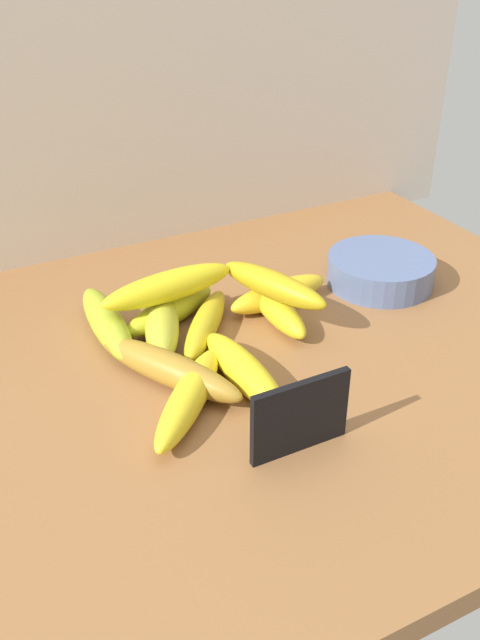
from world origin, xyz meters
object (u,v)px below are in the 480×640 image
Objects in this scene: banana_7 at (206,324)px; banana_8 at (189,397)px; banana_9 at (273,285)px; banana_1 at (279,294)px; banana_5 at (162,326)px; banana_4 at (244,371)px; banana_10 at (169,286)px; banana_3 at (171,310)px; chalkboard_sign at (300,419)px; banana_2 at (107,323)px; banana_6 at (276,309)px; fruit_bowl at (380,270)px; banana_0 at (169,369)px.

banana_7 is 0.91× the size of banana_8.
banana_8 is 21.66cm from banana_9.
banana_5 reaches higher than banana_1.
banana_4 is at bearing -132.31° from banana_1.
banana_8 is 1.11× the size of banana_9.
banana_3 is at bearing 63.88° from banana_10.
banana_8 is at bearing 124.84° from chalkboard_sign.
banana_10 reaches higher than banana_2.
chalkboard_sign is 0.65× the size of banana_7.
banana_5 is at bearing 170.90° from banana_6.
banana_8 is at bearing -168.91° from banana_4.
banana_9 reaches higher than banana_2.
chalkboard_sign reaches higher than fruit_bowl.
banana_8 is (-5.37, -18.24, -0.10)cm from banana_3.
banana_6 is 3.75cm from banana_9.
banana_5 is at bearing -128.30° from banana_10.
fruit_bowl is at bearing 40.71° from chalkboard_sign.
banana_6 is (-2.31, -3.32, -0.01)cm from banana_1.
chalkboard_sign is 18.26cm from banana_0.
fruit_bowl is at bearing 24.00° from banana_4.
banana_7 is (8.07, 7.40, -0.29)cm from banana_0.
chalkboard_sign is at bearing -65.91° from banana_0.
banana_10 is (-15.28, 2.08, 4.01)cm from banana_1.
fruit_bowl reaches higher than banana_6.
banana_2 is 1.09× the size of banana_4.
fruit_bowl is 0.99× the size of banana_1.
chalkboard_sign reaches higher than banana_8.
banana_6 is (12.68, -6.01, -0.07)cm from banana_3.
banana_1 is at bearing 10.71° from banana_7.
fruit_bowl reaches higher than banana_7.
banana_5 is at bearing 100.55° from chalkboard_sign.
chalkboard_sign is at bearing -113.52° from banana_9.
banana_4 is (0.06, 12.21, -1.86)cm from chalkboard_sign.
banana_3 is at bearing 173.24° from fruit_bowl.
chalkboard_sign is 28.55cm from banana_10.
banana_0 is at bearing -166.74° from fruit_bowl.
fruit_bowl is 32.12cm from banana_10.
fruit_bowl is 40.22cm from banana_2.
banana_4 is at bearing -58.29° from banana_2.
chalkboard_sign is 0.69× the size of banana_5.
banana_1 is 17.63cm from banana_5.
banana_3 is at bearing 66.81° from banana_0.
banana_6 is at bearing -173.08° from fruit_bowl.
banana_4 is at bearing -70.06° from banana_5.
banana_10 reaches higher than banana_9.
chalkboard_sign is 25.12cm from banana_9.
chalkboard_sign is at bearing -85.84° from banana_3.
banana_9 is (10.00, 22.98, 1.74)cm from chalkboard_sign.
banana_1 is 4.04cm from banana_6.
banana_6 is at bearing 19.54° from banana_0.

